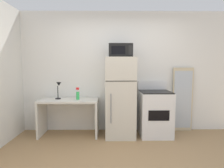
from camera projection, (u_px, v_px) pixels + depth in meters
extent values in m
cube|color=white|center=(121.00, 72.00, 4.02)|extent=(5.00, 0.10, 2.60)
cube|color=silver|center=(69.00, 100.00, 3.72)|extent=(1.19, 0.54, 0.04)
cube|color=silver|center=(42.00, 118.00, 3.75)|extent=(0.04, 0.54, 0.71)
cube|color=silver|center=(97.00, 118.00, 3.77)|extent=(0.04, 0.54, 0.71)
cylinder|color=black|center=(58.00, 99.00, 3.77)|extent=(0.11, 0.11, 0.02)
cylinder|color=black|center=(58.00, 92.00, 3.75)|extent=(0.02, 0.02, 0.26)
cone|color=black|center=(59.00, 84.00, 3.72)|extent=(0.10, 0.10, 0.08)
cylinder|color=green|center=(78.00, 96.00, 3.69)|extent=(0.06, 0.06, 0.16)
cylinder|color=white|center=(78.00, 91.00, 3.68)|extent=(0.02, 0.02, 0.04)
cube|color=red|center=(78.00, 89.00, 3.66)|extent=(0.06, 0.03, 0.04)
cube|color=beige|center=(120.00, 97.00, 3.69)|extent=(0.59, 0.62, 1.60)
cube|color=black|center=(121.00, 81.00, 3.34)|extent=(0.58, 0.00, 0.01)
cylinder|color=gray|center=(111.00, 109.00, 3.38)|extent=(0.02, 0.02, 0.56)
cube|color=black|center=(120.00, 51.00, 3.58)|extent=(0.46, 0.34, 0.26)
cube|color=black|center=(118.00, 50.00, 3.41)|extent=(0.26, 0.01, 0.15)
cube|color=black|center=(130.00, 50.00, 3.41)|extent=(0.07, 0.01, 0.18)
cube|color=white|center=(155.00, 114.00, 3.74)|extent=(0.63, 0.60, 0.90)
cube|color=black|center=(155.00, 92.00, 3.69)|extent=(0.60, 0.58, 0.02)
cube|color=white|center=(152.00, 85.00, 3.96)|extent=(0.63, 0.04, 0.18)
cube|color=black|center=(159.00, 116.00, 3.43)|extent=(0.40, 0.01, 0.20)
cube|color=#C6B793|center=(182.00, 99.00, 3.98)|extent=(0.44, 0.03, 1.40)
cube|color=#B2BCC6|center=(183.00, 100.00, 3.96)|extent=(0.39, 0.00, 1.26)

